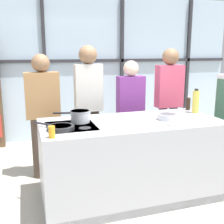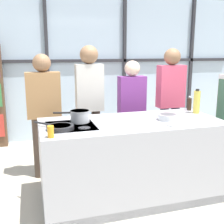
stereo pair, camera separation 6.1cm
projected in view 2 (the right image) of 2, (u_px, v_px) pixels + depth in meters
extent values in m
plane|color=#BCB29E|center=(131.00, 195.00, 3.44)|extent=(18.00, 18.00, 0.00)
cube|color=silver|center=(87.00, 68.00, 5.56)|extent=(6.40, 0.04, 2.80)
cube|color=#2D2D33|center=(87.00, 61.00, 5.48)|extent=(6.40, 0.06, 0.06)
cube|color=#2D2D33|center=(48.00, 69.00, 5.30)|extent=(0.06, 0.06, 2.80)
cube|color=#2D2D33|center=(124.00, 67.00, 5.73)|extent=(0.06, 0.06, 2.80)
cube|color=#2D2D33|center=(191.00, 66.00, 6.15)|extent=(0.06, 0.06, 2.80)
cube|color=#A8AAB2|center=(131.00, 159.00, 3.34)|extent=(2.10, 0.95, 0.93)
cube|color=black|center=(71.00, 126.00, 3.04)|extent=(0.52, 0.52, 0.01)
cube|color=black|center=(146.00, 211.00, 3.00)|extent=(2.06, 0.03, 0.10)
cylinder|color=#38383D|center=(60.00, 130.00, 2.89)|extent=(0.13, 0.13, 0.01)
cylinder|color=#38383D|center=(84.00, 128.00, 2.96)|extent=(0.13, 0.13, 0.01)
cylinder|color=#38383D|center=(58.00, 124.00, 3.13)|extent=(0.13, 0.13, 0.01)
cylinder|color=#38383D|center=(80.00, 122.00, 3.19)|extent=(0.13, 0.13, 0.01)
cylinder|color=#47382D|center=(224.00, 147.00, 3.91)|extent=(0.14, 0.14, 0.83)
cylinder|color=#47382D|center=(53.00, 146.00, 3.92)|extent=(0.14, 0.14, 0.85)
cylinder|color=#47382D|center=(39.00, 148.00, 3.87)|extent=(0.14, 0.14, 0.85)
cube|color=#A37547|center=(43.00, 95.00, 3.74)|extent=(0.45, 0.20, 0.61)
sphere|color=#8C6647|center=(42.00, 63.00, 3.65)|extent=(0.24, 0.24, 0.24)
cylinder|color=#47382D|center=(96.00, 140.00, 4.09)|extent=(0.12, 0.12, 0.90)
cylinder|color=#47382D|center=(85.00, 141.00, 4.04)|extent=(0.12, 0.12, 0.90)
cube|color=beige|center=(89.00, 88.00, 3.90)|extent=(0.38, 0.17, 0.65)
sphere|color=#8C6647|center=(89.00, 55.00, 3.80)|extent=(0.25, 0.25, 0.25)
cylinder|color=#47382D|center=(137.00, 140.00, 4.27)|extent=(0.13, 0.13, 0.80)
cylinder|color=#47382D|center=(126.00, 141.00, 4.22)|extent=(0.13, 0.13, 0.80)
cube|color=#7A3384|center=(132.00, 96.00, 4.10)|extent=(0.39, 0.18, 0.57)
sphere|color=beige|center=(132.00, 68.00, 4.02)|extent=(0.22, 0.22, 0.22)
cylinder|color=#232838|center=(174.00, 134.00, 4.44)|extent=(0.13, 0.13, 0.88)
cylinder|color=#232838|center=(163.00, 135.00, 4.39)|extent=(0.13, 0.13, 0.88)
cube|color=#DB4C6B|center=(171.00, 86.00, 4.25)|extent=(0.41, 0.19, 0.64)
sphere|color=#8C6647|center=(172.00, 57.00, 4.16)|extent=(0.25, 0.25, 0.25)
cylinder|color=#232326|center=(60.00, 127.00, 2.89)|extent=(0.28, 0.28, 0.04)
cylinder|color=#B26B2D|center=(60.00, 126.00, 2.88)|extent=(0.22, 0.22, 0.01)
cylinder|color=#232326|center=(42.00, 123.00, 3.01)|extent=(0.17, 0.18, 0.02)
cylinder|color=silver|center=(80.00, 116.00, 3.18)|extent=(0.22, 0.22, 0.13)
cylinder|color=silver|center=(80.00, 111.00, 3.17)|extent=(0.22, 0.22, 0.01)
cylinder|color=black|center=(62.00, 113.00, 3.16)|extent=(0.19, 0.07, 0.02)
cylinder|color=white|center=(178.00, 125.00, 3.06)|extent=(0.24, 0.24, 0.01)
cylinder|color=silver|center=(168.00, 117.00, 3.29)|extent=(0.23, 0.23, 0.07)
cylinder|color=#4C4C51|center=(168.00, 115.00, 3.28)|extent=(0.19, 0.19, 0.01)
cylinder|color=#E0CC4C|center=(197.00, 102.00, 3.62)|extent=(0.08, 0.08, 0.29)
cylinder|color=black|center=(198.00, 90.00, 3.59)|extent=(0.05, 0.05, 0.02)
cylinder|color=#332319|center=(189.00, 104.00, 3.81)|extent=(0.06, 0.06, 0.16)
sphere|color=#B2B2B7|center=(190.00, 97.00, 3.79)|extent=(0.03, 0.03, 0.03)
cylinder|color=orange|center=(51.00, 132.00, 2.61)|extent=(0.06, 0.06, 0.11)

